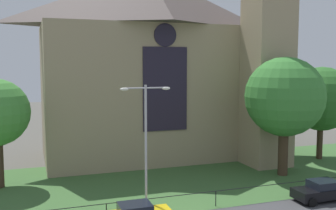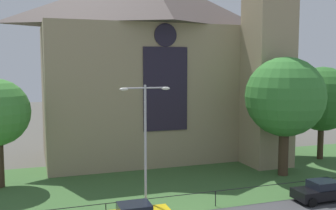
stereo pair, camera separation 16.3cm
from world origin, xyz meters
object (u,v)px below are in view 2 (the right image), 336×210
Objects in this scene: tree_right_near at (285,97)px; church_building at (156,62)px; tree_right_far at (322,99)px; streetlamp_near at (145,134)px; parked_car_black at (322,191)px.

church_building is at bearing 127.36° from tree_right_near.
streetlamp_near is (-22.06, -9.59, -0.91)m from tree_right_far.
tree_right_far is (16.12, -7.09, -3.86)m from church_building.
streetlamp_near is (-5.94, -16.68, -4.76)m from church_building.
tree_right_near is 15.59m from streetlamp_near.
church_building reaches higher than parked_car_black.
tree_right_far is 24.07m from streetlamp_near.
parked_car_black is at bearing -6.02° from streetlamp_near.
tree_right_near is 9.46m from parked_car_black.
streetlamp_near is 14.01m from parked_car_black.
streetlamp_near is at bearing -109.60° from church_building.
tree_right_near is 8.64m from tree_right_far.
tree_right_far is at bearing 28.76° from tree_right_near.
tree_right_near reaches higher than parked_car_black.
tree_right_near is 1.23× the size of streetlamp_near.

